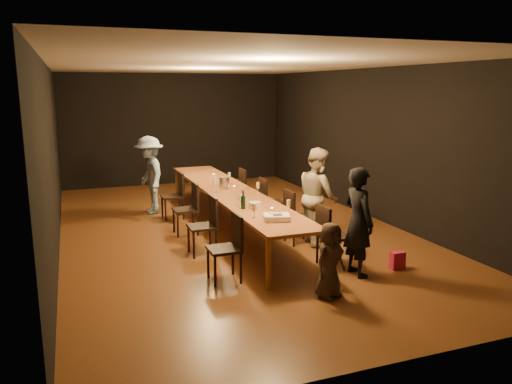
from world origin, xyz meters
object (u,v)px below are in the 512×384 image
object	(u,v)px
child	(330,260)
man_blue	(150,175)
chair_right_1	(299,216)
chair_left_3	(172,196)
plate_stack	(255,205)
chair_left_1	(202,226)
birthday_cake	(277,217)
chair_right_0	(334,236)
chair_right_2	(272,202)
ice_bucket	(224,183)
champagne_bottle	(243,199)
chair_right_3	(251,190)
woman_tan	(318,196)
woman_birthday	(358,222)
chair_left_0	(224,248)
table	(230,193)
chair_left_2	(185,209)

from	to	relation	value
child	man_blue	bearing A→B (deg)	83.73
chair_right_1	child	distance (m)	2.27
chair_left_3	plate_stack	size ratio (longest dim) A/B	4.91
chair_left_1	birthday_cake	world-z (taller)	chair_left_1
chair_right_0	chair_right_2	xyz separation A→B (m)	(0.00, 2.40, 0.00)
chair_right_0	plate_stack	bearing A→B (deg)	-133.88
child	ice_bucket	distance (m)	3.66
chair_right_0	birthday_cake	xyz separation A→B (m)	(-0.87, 0.13, 0.33)
chair_left_1	man_blue	xyz separation A→B (m)	(-0.35, 2.98, 0.35)
chair_right_0	champagne_bottle	distance (m)	1.51
chair_right_3	champagne_bottle	world-z (taller)	champagne_bottle
chair_left_1	child	bearing A→B (deg)	-153.48
child	ice_bucket	xyz separation A→B (m)	(-0.27, 3.63, 0.37)
chair_right_1	chair_left_3	bearing A→B (deg)	-144.69
chair_left_3	woman_tan	distance (m)	3.21
chair_right_2	chair_right_0	bearing A→B (deg)	-0.00
man_blue	chair_left_1	bearing A→B (deg)	1.33
chair_right_1	child	size ratio (longest dim) A/B	0.96
chair_right_0	chair_left_3	xyz separation A→B (m)	(-1.70, 3.60, 0.00)
woman_tan	chair_right_0	bearing A→B (deg)	171.96
chair_right_2	woman_birthday	world-z (taller)	woman_birthday
chair_right_1	chair_left_3	distance (m)	2.94
chair_left_0	chair_left_1	world-z (taller)	same
chair_right_3	champagne_bottle	distance (m)	2.90
chair_right_0	chair_right_1	world-z (taller)	same
chair_right_0	table	bearing A→B (deg)	-160.50
chair_right_3	man_blue	xyz separation A→B (m)	(-2.05, 0.58, 0.35)
chair_left_1	champagne_bottle	bearing A→B (deg)	-112.13
plate_stack	chair_left_0	bearing A→B (deg)	-131.19
chair_left_2	champagne_bottle	world-z (taller)	champagne_bottle
chair_right_3	chair_left_2	bearing A→B (deg)	-54.78
woman_birthday	child	distance (m)	0.97
chair_left_2	child	distance (m)	3.55
child	plate_stack	world-z (taller)	child
table	woman_birthday	distance (m)	3.00
child	plate_stack	xyz separation A→B (m)	(-0.31, 1.87, 0.32)
chair_left_1	woman_tan	world-z (taller)	woman_tan
chair_left_2	ice_bucket	size ratio (longest dim) A/B	4.52
chair_left_2	birthday_cake	xyz separation A→B (m)	(0.83, -2.27, 0.33)
woman_tan	ice_bucket	world-z (taller)	woman_tan
chair_left_3	woman_tan	bearing A→B (deg)	-141.20
chair_right_2	ice_bucket	size ratio (longest dim) A/B	4.52
birthday_cake	plate_stack	xyz separation A→B (m)	(-0.05, 0.76, 0.01)
chair_right_2	ice_bucket	xyz separation A→B (m)	(-0.88, 0.25, 0.39)
chair_right_1	chair_left_0	distance (m)	2.08
chair_right_0	ice_bucket	bearing A→B (deg)	-161.53
chair_left_0	chair_right_1	bearing A→B (deg)	-54.78
chair_left_3	ice_bucket	distance (m)	1.31
child	champagne_bottle	distance (m)	2.04
ice_bucket	plate_stack	bearing A→B (deg)	-91.24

